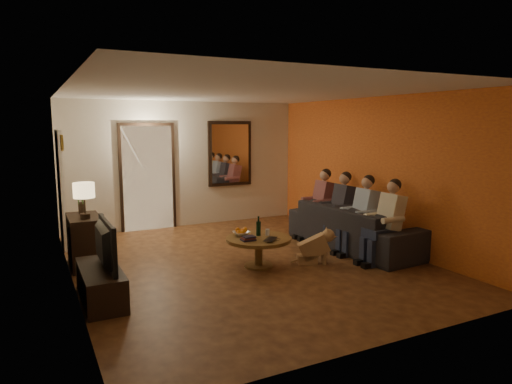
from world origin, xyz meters
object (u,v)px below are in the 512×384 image
coffee_table (259,252)px  tv_stand (101,284)px  dresser (85,241)px  sofa (355,227)px  person_b (362,218)px  table_lamp (84,201)px  tv (99,245)px  wine_bottle (258,226)px  person_d (320,206)px  person_c (340,211)px  dog (314,246)px  person_a (387,225)px  bowl (241,233)px  laptop (273,240)px

coffee_table → tv_stand: bearing=-171.7°
dresser → sofa: (4.28, -1.01, -0.01)m
tv_stand → person_b: 4.21m
table_lamp → tv: size_ratio=0.54×
wine_bottle → coffee_table: bearing=-116.6°
tv → sofa: (4.28, 0.53, -0.32)m
tv → person_d: size_ratio=0.84×
dresser → person_c: (4.18, -0.71, 0.22)m
tv_stand → dog: 3.14m
person_a → dog: (-1.04, 0.45, -0.32)m
dog → tv: bearing=-155.5°
table_lamp → person_b: bearing=-14.6°
dog → bowl: 1.13m
person_a → laptop: 1.82m
dresser → wine_bottle: bearing=-25.0°
sofa → person_c: person_c is taller
tv_stand → person_a: size_ratio=1.02×
tv_stand → person_c: bearing=11.3°
person_a → person_d: size_ratio=1.00×
sofa → dresser: bearing=73.3°
tv_stand → tv: bearing=0.0°
dresser → wine_bottle: dresser is taller
tv_stand → coffee_table: coffee_table is taller
sofa → person_b: 0.39m
dog → laptop: dog is taller
tv_stand → dog: size_ratio=2.18×
coffee_table → sofa: bearing=5.7°
dog → coffee_table: (-0.82, 0.25, -0.06)m
bowl → laptop: bearing=-60.8°
person_a → coffee_table: bearing=159.3°
table_lamp → person_c: table_lamp is taller
person_c → wine_bottle: bearing=-167.7°
person_c → dog: (-1.04, -0.75, -0.32)m
dog → bowl: (-1.00, 0.47, 0.20)m
tv_stand → laptop: bearing=1.4°
tv → sofa: 4.33m
person_b → person_d: size_ratio=1.00×
laptop → tv: bearing=137.5°
sofa → dog: sofa is taller
person_c → bowl: (-2.04, -0.28, -0.12)m
dresser → person_a: person_a is taller
person_c → laptop: 1.93m
bowl → table_lamp: bearing=160.3°
wine_bottle → person_a: bearing=-23.9°
person_d → bowl: bearing=-156.8°
dresser → tv_stand: dresser is taller
sofa → bowl: size_ratio=9.92×
sofa → dog: 1.23m
person_d → bowl: 2.23m
person_b → dresser: bearing=162.6°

